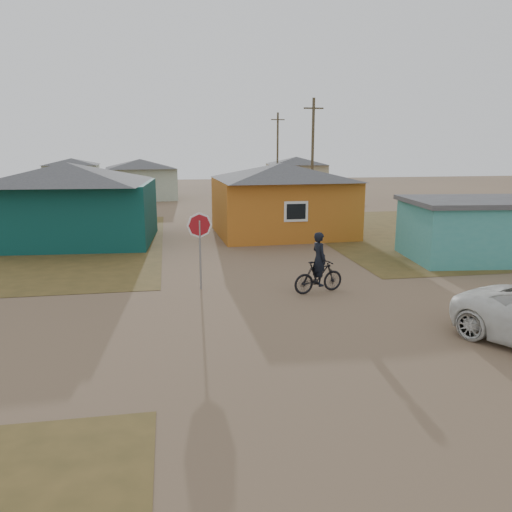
% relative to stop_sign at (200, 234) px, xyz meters
% --- Properties ---
extents(ground, '(120.00, 120.00, 0.00)m').
position_rel_stop_sign_xyz_m(ground, '(2.64, -3.94, -1.93)').
color(ground, brown).
extents(grass_ne, '(20.00, 18.00, 0.00)m').
position_rel_stop_sign_xyz_m(grass_ne, '(16.64, 9.06, -1.93)').
color(grass_ne, brown).
rests_on(grass_ne, ground).
extents(house_teal, '(8.93, 7.08, 4.00)m').
position_rel_stop_sign_xyz_m(house_teal, '(-5.86, 9.56, 0.12)').
color(house_teal, '#0A3733').
rests_on(house_teal, ground).
extents(house_yellow, '(7.72, 6.76, 3.90)m').
position_rel_stop_sign_xyz_m(house_yellow, '(5.14, 10.06, 0.07)').
color(house_yellow, '#B8651C').
rests_on(house_yellow, ground).
extents(shed_turquoise, '(6.71, 4.93, 2.60)m').
position_rel_stop_sign_xyz_m(shed_turquoise, '(12.14, 2.56, -0.62)').
color(shed_turquoise, teal).
rests_on(shed_turquoise, ground).
extents(house_pale_west, '(7.04, 6.15, 3.60)m').
position_rel_stop_sign_xyz_m(house_pale_west, '(-3.36, 30.06, -0.07)').
color(house_pale_west, '#A7B49B').
rests_on(house_pale_west, ground).
extents(house_beige_east, '(6.95, 6.05, 3.60)m').
position_rel_stop_sign_xyz_m(house_beige_east, '(12.64, 36.06, -0.07)').
color(house_beige_east, tan).
rests_on(house_beige_east, ground).
extents(house_pale_north, '(6.28, 5.81, 3.40)m').
position_rel_stop_sign_xyz_m(house_pale_north, '(-11.36, 42.06, -0.18)').
color(house_pale_north, '#A7B49B').
rests_on(house_pale_north, ground).
extents(utility_pole_near, '(1.40, 0.20, 8.00)m').
position_rel_stop_sign_xyz_m(utility_pole_near, '(9.14, 18.06, 2.21)').
color(utility_pole_near, '#4E432E').
rests_on(utility_pole_near, ground).
extents(utility_pole_far, '(1.40, 0.20, 8.00)m').
position_rel_stop_sign_xyz_m(utility_pole_far, '(10.14, 34.06, 2.21)').
color(utility_pole_far, '#4E432E').
rests_on(utility_pole_far, ground).
extents(stop_sign, '(0.85, 0.24, 2.65)m').
position_rel_stop_sign_xyz_m(stop_sign, '(0.00, 0.00, 0.00)').
color(stop_sign, gray).
rests_on(stop_sign, ground).
extents(cyclist, '(1.88, 0.93, 2.05)m').
position_rel_stop_sign_xyz_m(cyclist, '(3.84, -1.08, -1.18)').
color(cyclist, black).
rests_on(cyclist, ground).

